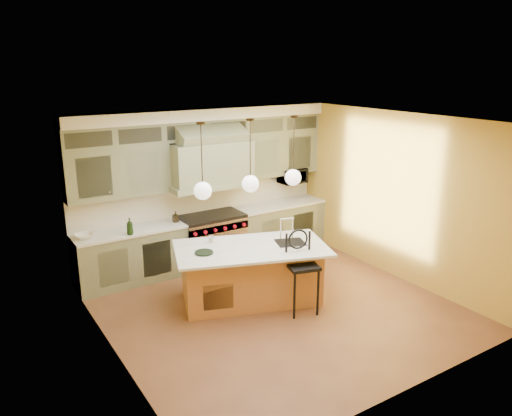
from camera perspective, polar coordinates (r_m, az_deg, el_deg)
floor at (r=7.95m, az=2.30°, el=-11.29°), size 5.00×5.00×0.00m
ceiling at (r=7.09m, az=2.56°, el=9.98°), size 5.00×5.00×0.00m
wall_back at (r=9.47m, az=-6.26°, el=2.59°), size 5.00×0.00×5.00m
wall_front at (r=5.66m, az=17.17°, el=-7.67°), size 5.00×0.00×5.00m
wall_left at (r=6.37m, az=-16.43°, el=-4.86°), size 0.00×5.00×5.00m
wall_right at (r=9.00m, az=15.60°, el=1.35°), size 0.00×5.00×5.00m
back_cabinetry at (r=9.24m, az=-5.52°, el=2.14°), size 5.00×0.77×2.90m
range at (r=9.44m, az=-5.11°, el=-3.54°), size 1.20×0.74×0.96m
kitchen_island at (r=7.99m, az=-0.57°, el=-7.37°), size 2.63×1.96×1.35m
counter_stool at (r=7.59m, az=5.20°, el=-6.65°), size 0.54×0.54×1.27m
microwave at (r=10.26m, az=4.19°, el=3.70°), size 0.54×0.37×0.30m
oil_bottle_a at (r=8.48m, az=-14.23°, el=-2.06°), size 0.12×0.13×0.29m
oil_bottle_b at (r=9.00m, az=-9.19°, el=-0.99°), size 0.09×0.09×0.20m
fruit_bowl at (r=8.55m, az=-19.04°, el=-3.05°), size 0.30×0.30×0.07m
cup at (r=8.00m, az=-5.10°, el=-3.57°), size 0.11×0.11×0.10m
pendant_left at (r=7.14m, az=-6.11°, el=2.20°), size 0.26×0.26×1.11m
pendant_center at (r=7.52m, az=-0.65°, el=3.01°), size 0.26×0.26×1.11m
pendant_right at (r=7.96m, az=4.26°, el=3.71°), size 0.26×0.26×1.11m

